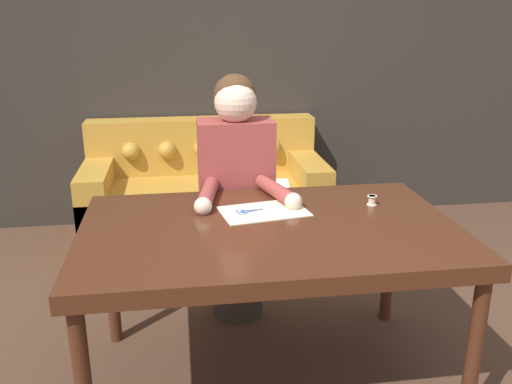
% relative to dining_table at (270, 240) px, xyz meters
% --- Properties ---
extents(ground_plane, '(16.00, 16.00, 0.00)m').
position_rel_dining_table_xyz_m(ground_plane, '(0.14, 0.02, -0.70)').
color(ground_plane, '#4C3323').
extents(wall_back, '(8.00, 0.06, 2.60)m').
position_rel_dining_table_xyz_m(wall_back, '(0.14, 2.15, 0.60)').
color(wall_back, '#2D2823').
rests_on(wall_back, ground_plane).
extents(dining_table, '(1.57, 0.98, 0.76)m').
position_rel_dining_table_xyz_m(dining_table, '(0.00, 0.00, 0.00)').
color(dining_table, '#472314').
rests_on(dining_table, ground_plane).
extents(couch, '(1.71, 0.83, 0.85)m').
position_rel_dining_table_xyz_m(couch, '(-0.19, 1.74, -0.39)').
color(couch, '#B7842D').
rests_on(couch, ground_plane).
extents(person, '(0.49, 0.62, 1.32)m').
position_rel_dining_table_xyz_m(person, '(-0.07, 0.61, -0.02)').
color(person, '#33281E').
rests_on(person, ground_plane).
extents(pattern_paper_main, '(0.41, 0.30, 0.00)m').
position_rel_dining_table_xyz_m(pattern_paper_main, '(0.00, 0.16, 0.07)').
color(pattern_paper_main, beige).
rests_on(pattern_paper_main, dining_table).
extents(scissors, '(0.22, 0.11, 0.01)m').
position_rel_dining_table_xyz_m(scissors, '(-0.05, 0.17, 0.07)').
color(scissors, silver).
rests_on(scissors, dining_table).
extents(thread_spool, '(0.04, 0.04, 0.05)m').
position_rel_dining_table_xyz_m(thread_spool, '(0.51, 0.18, 0.09)').
color(thread_spool, beige).
rests_on(thread_spool, dining_table).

